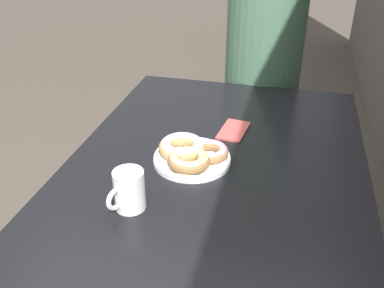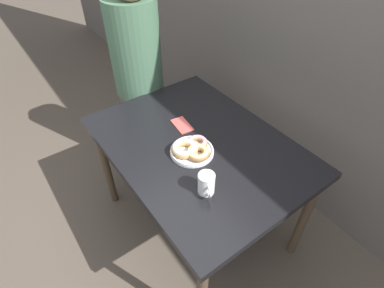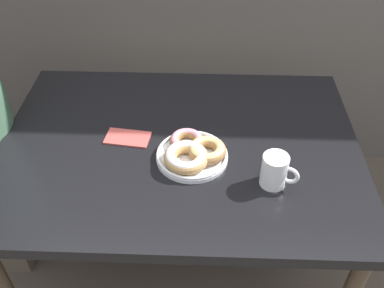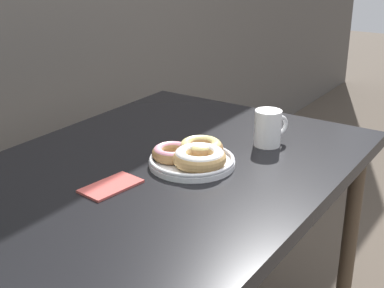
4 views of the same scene
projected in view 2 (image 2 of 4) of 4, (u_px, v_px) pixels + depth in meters
name	position (u px, v px, depth m)	size (l,w,h in m)	color
ground_plane	(157.00, 248.00, 1.96)	(14.00, 14.00, 0.00)	#4C4238
wall_back	(319.00, 6.00, 1.59)	(8.00, 0.05, 2.60)	#56514C
dining_table	(197.00, 153.00, 1.65)	(1.18, 0.86, 0.75)	black
donut_plate	(192.00, 149.00, 1.52)	(0.24, 0.25, 0.06)	white
coffee_mug	(206.00, 184.00, 1.32)	(0.11, 0.08, 0.10)	white
person_figure	(138.00, 75.00, 2.05)	(0.37, 0.33, 1.49)	brown
napkin	(182.00, 125.00, 1.71)	(0.15, 0.10, 0.01)	#BC4C47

